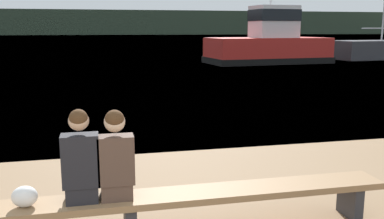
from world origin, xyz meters
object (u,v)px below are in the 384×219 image
object	(u,v)px
person_left	(81,161)
bench_main	(130,205)
person_right	(116,159)
tugboat_red	(269,45)
shopping_bag	(25,197)

from	to	relation	value
person_left	bench_main	bearing A→B (deg)	0.01
bench_main	person_right	world-z (taller)	person_right
bench_main	tugboat_red	world-z (taller)	tugboat_red
shopping_bag	tugboat_red	distance (m)	25.53
person_left	tugboat_red	xyz separation A→B (m)	(11.48, 22.48, 0.25)
bench_main	shopping_bag	xyz separation A→B (m)	(-1.06, -0.02, 0.20)
person_left	person_right	xyz separation A→B (m)	(0.36, -0.00, -0.00)
person_right	shopping_bag	xyz separation A→B (m)	(-0.93, -0.02, -0.33)
tugboat_red	person_right	bearing A→B (deg)	148.17
bench_main	tugboat_red	size ratio (longest dim) A/B	0.71
person_left	person_right	distance (m)	0.36
bench_main	person_right	size ratio (longest dim) A/B	6.12
shopping_bag	tugboat_red	bearing A→B (deg)	61.83
person_left	person_right	size ratio (longest dim) A/B	1.02
person_right	bench_main	bearing A→B (deg)	0.14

